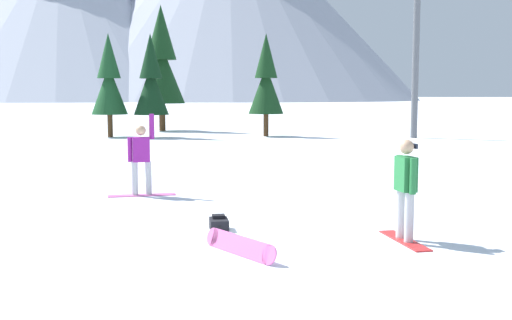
# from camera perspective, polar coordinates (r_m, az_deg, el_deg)

# --- Properties ---
(ground_plane) EXTENTS (800.00, 800.00, 0.00)m
(ground_plane) POSITION_cam_1_polar(r_m,az_deg,el_deg) (10.56, -2.16, -7.25)
(ground_plane) COLOR silver
(snowboarder_foreground) EXTENTS (0.75, 1.48, 1.69)m
(snowboarder_foreground) POSITION_cam_1_polar(r_m,az_deg,el_deg) (10.55, 13.48, -2.49)
(snowboarder_foreground) COLOR red
(snowboarder_foreground) RESTS_ON ground_plane
(snowboarder_midground) EXTENTS (1.59, 0.83, 1.95)m
(snowboarder_midground) POSITION_cam_1_polar(r_m,az_deg,el_deg) (15.10, -10.41, 0.20)
(snowboarder_midground) COLOR pink
(snowboarder_midground) RESTS_ON ground_plane
(loose_snowboard_near_left) EXTENTS (1.32, 1.29, 0.29)m
(loose_snowboard_near_left) POSITION_cam_1_polar(r_m,az_deg,el_deg) (9.57, -1.48, -7.75)
(loose_snowboard_near_left) COLOR pink
(loose_snowboard_near_left) RESTS_ON ground_plane
(backpack_black) EXTENTS (0.44, 0.55, 0.27)m
(backpack_black) POSITION_cam_1_polar(r_m,az_deg,el_deg) (11.27, -3.40, -5.81)
(backpack_black) COLOR black
(backpack_black) RESTS_ON ground_plane
(pine_tree_short) EXTENTS (1.93, 1.93, 5.70)m
(pine_tree_short) POSITION_cam_1_polar(r_m,az_deg,el_deg) (35.07, -9.56, 7.11)
(pine_tree_short) COLOR #472D19
(pine_tree_short) RESTS_ON ground_plane
(pine_tree_leaning) EXTENTS (2.98, 2.98, 8.08)m
(pine_tree_leaning) POSITION_cam_1_polar(r_m,az_deg,el_deg) (41.23, -8.62, 8.77)
(pine_tree_leaning) COLOR #472D19
(pine_tree_leaning) RESTS_ON ground_plane
(pine_tree_slender) EXTENTS (1.99, 1.99, 5.79)m
(pine_tree_slender) POSITION_cam_1_polar(r_m,az_deg,el_deg) (35.54, 0.92, 7.26)
(pine_tree_slender) COLOR #472D19
(pine_tree_slender) RESTS_ON ground_plane
(pine_tree_twin) EXTENTS (1.99, 1.99, 5.74)m
(pine_tree_twin) POSITION_cam_1_polar(r_m,az_deg,el_deg) (35.83, -13.25, 7.05)
(pine_tree_twin) COLOR #472D19
(pine_tree_twin) RESTS_ON ground_plane
(ski_lift_tower) EXTENTS (3.81, 0.36, 9.44)m
(ski_lift_tower) POSITION_cam_1_polar(r_m,az_deg,el_deg) (35.50, 14.40, 10.90)
(ski_lift_tower) COLOR #595B60
(ski_lift_tower) RESTS_ON ground_plane
(peak_north_spur) EXTENTS (123.83, 123.83, 58.21)m
(peak_north_spur) POSITION_cam_1_polar(r_m,az_deg,el_deg) (230.82, -17.22, 12.80)
(peak_north_spur) COLOR #B2B7C6
(peak_north_spur) RESTS_ON ground_plane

